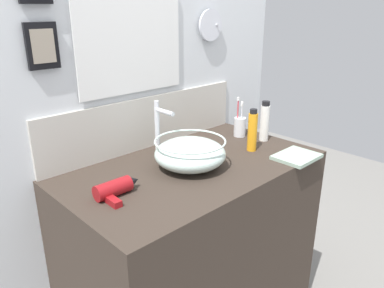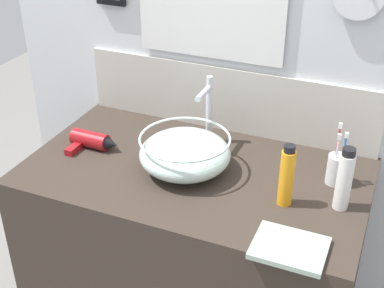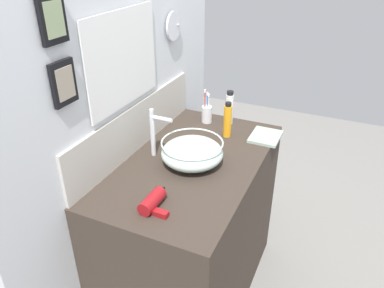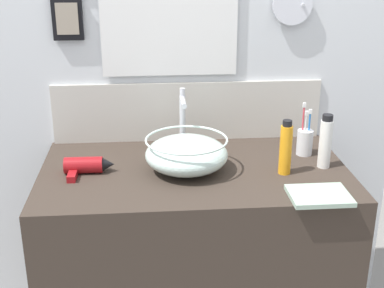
% 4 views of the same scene
% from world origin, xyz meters
% --- Properties ---
extents(vanity_counter, '(1.14, 0.65, 0.93)m').
position_xyz_m(vanity_counter, '(0.00, 0.00, 0.47)').
color(vanity_counter, '#382D26').
rests_on(vanity_counter, ground).
extents(back_panel, '(1.81, 0.10, 2.55)m').
position_xyz_m(back_panel, '(-0.00, 0.35, 1.27)').
color(back_panel, silver).
rests_on(back_panel, ground).
extents(glass_bowl_sink, '(0.30, 0.30, 0.13)m').
position_xyz_m(glass_bowl_sink, '(-0.03, -0.01, 1.00)').
color(glass_bowl_sink, silver).
rests_on(glass_bowl_sink, vanity_counter).
extents(faucet, '(0.02, 0.12, 0.26)m').
position_xyz_m(faucet, '(-0.03, 0.19, 1.08)').
color(faucet, silver).
rests_on(faucet, vanity_counter).
extents(hair_drier, '(0.18, 0.13, 0.06)m').
position_xyz_m(hair_drier, '(-0.39, -0.00, 0.96)').
color(hair_drier, maroon).
rests_on(hair_drier, vanity_counter).
extents(toothbrush_cup, '(0.06, 0.06, 0.21)m').
position_xyz_m(toothbrush_cup, '(0.45, 0.11, 0.99)').
color(toothbrush_cup, silver).
rests_on(toothbrush_cup, vanity_counter).
extents(spray_bottle, '(0.04, 0.04, 0.20)m').
position_xyz_m(spray_bottle, '(0.32, -0.07, 1.03)').
color(spray_bottle, orange).
rests_on(spray_bottle, vanity_counter).
extents(shampoo_bottle, '(0.05, 0.05, 0.21)m').
position_xyz_m(shampoo_bottle, '(0.49, -0.02, 1.03)').
color(shampoo_bottle, white).
rests_on(shampoo_bottle, vanity_counter).
extents(hand_towel, '(0.20, 0.16, 0.02)m').
position_xyz_m(hand_towel, '(0.39, -0.27, 0.94)').
color(hand_towel, '#99B29E').
rests_on(hand_towel, vanity_counter).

